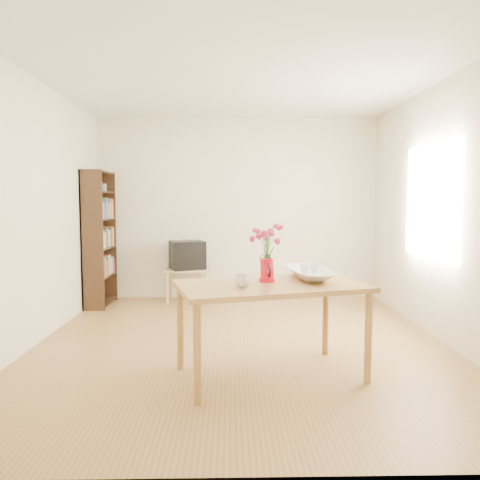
{
  "coord_description": "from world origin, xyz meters",
  "views": [
    {
      "loc": [
        -0.1,
        -4.51,
        1.4
      ],
      "look_at": [
        0.0,
        0.3,
        1.0
      ],
      "focal_mm": 35.0,
      "sensor_mm": 36.0,
      "label": 1
    }
  ],
  "objects_px": {
    "pitcher": "(267,271)",
    "television": "(187,255)",
    "bowl": "(310,251)",
    "mug": "(243,281)",
    "table": "(271,293)"
  },
  "relations": [
    {
      "from": "pitcher",
      "to": "television",
      "type": "height_order",
      "value": "pitcher"
    },
    {
      "from": "pitcher",
      "to": "television",
      "type": "distance_m",
      "value": 2.91
    },
    {
      "from": "bowl",
      "to": "television",
      "type": "distance_m",
      "value": 2.9
    },
    {
      "from": "mug",
      "to": "bowl",
      "type": "xyz_separation_m",
      "value": [
        0.58,
        0.41,
        0.19
      ]
    },
    {
      "from": "mug",
      "to": "pitcher",
      "type": "bearing_deg",
      "value": -178.54
    },
    {
      "from": "mug",
      "to": "television",
      "type": "height_order",
      "value": "television"
    },
    {
      "from": "television",
      "to": "table",
      "type": "bearing_deg",
      "value": -89.83
    },
    {
      "from": "mug",
      "to": "bowl",
      "type": "relative_size",
      "value": 0.24
    },
    {
      "from": "pitcher",
      "to": "table",
      "type": "bearing_deg",
      "value": -82.36
    },
    {
      "from": "bowl",
      "to": "television",
      "type": "bearing_deg",
      "value": 116.07
    },
    {
      "from": "table",
      "to": "mug",
      "type": "bearing_deg",
      "value": -162.19
    },
    {
      "from": "television",
      "to": "mug",
      "type": "bearing_deg",
      "value": -94.72
    },
    {
      "from": "bowl",
      "to": "television",
      "type": "xyz_separation_m",
      "value": [
        -1.27,
        2.59,
        -0.33
      ]
    },
    {
      "from": "pitcher",
      "to": "bowl",
      "type": "bearing_deg",
      "value": 17.18
    },
    {
      "from": "table",
      "to": "television",
      "type": "distance_m",
      "value": 2.99
    }
  ]
}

